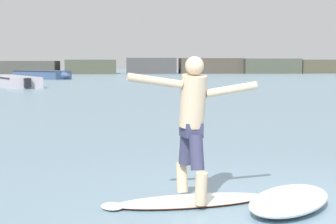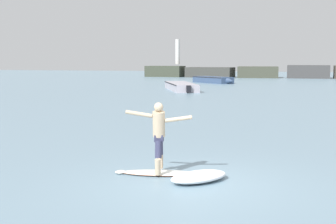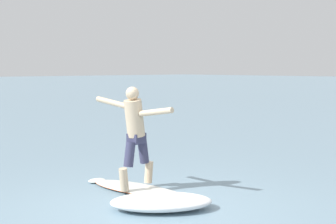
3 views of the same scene
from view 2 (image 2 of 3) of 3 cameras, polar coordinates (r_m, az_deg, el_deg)
ground_plane at (r=10.04m, az=3.05°, el=-8.67°), size 200.00×200.00×0.00m
surfboard at (r=10.80m, az=-1.26°, el=-7.41°), size 1.96×0.91×0.19m
surfer at (r=10.57m, az=-1.12°, el=-2.42°), size 1.49×0.81×1.60m
fishing_boat_near_jetty at (r=54.08m, az=5.58°, el=3.96°), size 5.57×5.18×0.73m
small_boat_offshore at (r=41.18m, az=1.54°, el=3.19°), size 4.80×8.60×0.63m
wave_foam_at_tail at (r=10.15m, az=3.78°, el=-7.86°), size 1.44×1.55×0.22m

